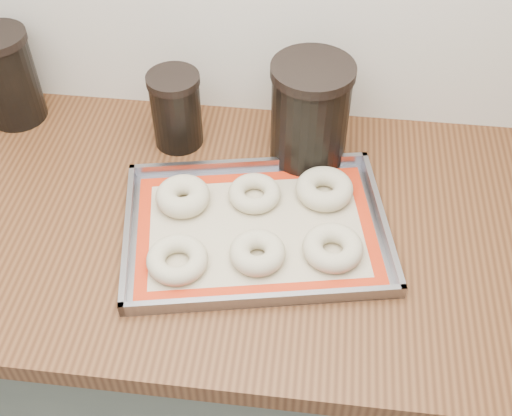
# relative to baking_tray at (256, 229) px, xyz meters

# --- Properties ---
(cabinet) EXTENTS (3.00, 0.65, 0.86)m
(cabinet) POSITION_rel_baking_tray_xyz_m (-0.10, 0.03, -0.48)
(cabinet) COLOR #60685B
(cabinet) RESTS_ON floor
(countertop) EXTENTS (3.06, 0.68, 0.04)m
(countertop) POSITION_rel_baking_tray_xyz_m (-0.10, 0.03, -0.03)
(countertop) COLOR brown
(countertop) RESTS_ON cabinet
(baking_tray) EXTENTS (0.52, 0.41, 0.03)m
(baking_tray) POSITION_rel_baking_tray_xyz_m (0.00, 0.00, 0.00)
(baking_tray) COLOR gray
(baking_tray) RESTS_ON countertop
(baking_mat) EXTENTS (0.47, 0.37, 0.00)m
(baking_mat) POSITION_rel_baking_tray_xyz_m (0.00, 0.00, -0.00)
(baking_mat) COLOR #C6B793
(baking_mat) RESTS_ON baking_tray
(bagel_front_left) EXTENTS (0.11, 0.11, 0.03)m
(bagel_front_left) POSITION_rel_baking_tray_xyz_m (-0.12, -0.10, 0.01)
(bagel_front_left) COLOR beige
(bagel_front_left) RESTS_ON baking_mat
(bagel_front_mid) EXTENTS (0.13, 0.13, 0.04)m
(bagel_front_mid) POSITION_rel_baking_tray_xyz_m (0.01, -0.07, 0.02)
(bagel_front_mid) COLOR beige
(bagel_front_mid) RESTS_ON baking_mat
(bagel_front_right) EXTENTS (0.13, 0.13, 0.03)m
(bagel_front_right) POSITION_rel_baking_tray_xyz_m (0.14, -0.04, 0.02)
(bagel_front_right) COLOR beige
(bagel_front_right) RESTS_ON baking_mat
(bagel_back_left) EXTENTS (0.11, 0.11, 0.04)m
(bagel_back_left) POSITION_rel_baking_tray_xyz_m (-0.14, 0.05, 0.02)
(bagel_back_left) COLOR beige
(bagel_back_left) RESTS_ON baking_mat
(bagel_back_mid) EXTENTS (0.12, 0.12, 0.03)m
(bagel_back_mid) POSITION_rel_baking_tray_xyz_m (-0.01, 0.07, 0.01)
(bagel_back_mid) COLOR beige
(bagel_back_mid) RESTS_ON baking_mat
(bagel_back_right) EXTENTS (0.11, 0.11, 0.04)m
(bagel_back_right) POSITION_rel_baking_tray_xyz_m (0.12, 0.10, 0.02)
(bagel_back_right) COLOR beige
(bagel_back_right) RESTS_ON baking_mat
(canister_left) EXTENTS (0.12, 0.12, 0.20)m
(canister_left) POSITION_rel_baking_tray_xyz_m (-0.54, 0.27, 0.09)
(canister_left) COLOR black
(canister_left) RESTS_ON countertop
(canister_mid) EXTENTS (0.10, 0.10, 0.16)m
(canister_mid) POSITION_rel_baking_tray_xyz_m (-0.19, 0.23, 0.07)
(canister_mid) COLOR black
(canister_mid) RESTS_ON countertop
(canister_right) EXTENTS (0.15, 0.15, 0.21)m
(canister_right) POSITION_rel_baking_tray_xyz_m (0.08, 0.22, 0.10)
(canister_right) COLOR black
(canister_right) RESTS_ON countertop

